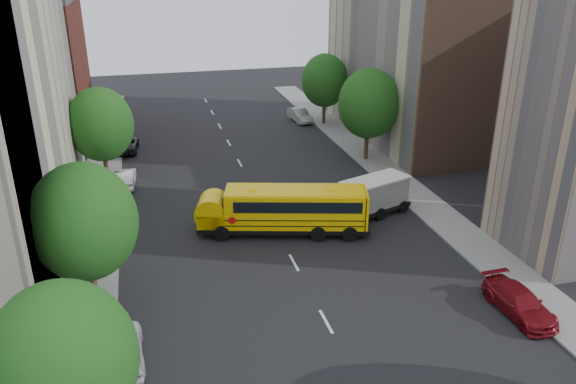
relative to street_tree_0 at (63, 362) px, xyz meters
name	(u,v)px	position (x,y,z in m)	size (l,w,h in m)	color
ground	(285,247)	(11.00, 14.00, -4.64)	(120.00, 120.00, 0.00)	black
sidewalk_left	(96,232)	(-0.50, 19.00, -4.58)	(3.00, 80.00, 0.12)	slate
sidewalk_right	(417,197)	(22.50, 19.00, -4.58)	(3.00, 80.00, 0.12)	slate
lane_markings	(253,188)	(11.00, 24.00, -4.64)	(0.15, 64.00, 0.01)	silver
building_left_redbrick	(27,73)	(-7.00, 42.00, 1.86)	(10.00, 15.00, 13.00)	maroon
building_right_far	(415,44)	(29.00, 34.00, 4.36)	(10.00, 22.00, 18.00)	#C0B595
building_right_sidewall	(480,64)	(29.00, 23.00, 4.36)	(10.10, 0.30, 18.00)	brown
street_tree_0	(63,362)	(0.00, 0.00, 0.00)	(4.80, 4.80, 7.41)	#38281C
street_tree_1	(84,222)	(0.00, 10.00, 0.31)	(5.12, 5.12, 7.90)	#38281C
street_tree_2	(101,125)	(0.00, 28.00, 0.19)	(4.99, 4.99, 7.71)	#38281C
street_tree_4	(369,104)	(22.00, 28.00, 0.43)	(5.25, 5.25, 8.10)	#38281C
street_tree_5	(325,81)	(22.00, 40.00, 0.06)	(4.86, 4.86, 7.51)	#38281C
school_bus	(282,208)	(11.31, 16.05, -2.91)	(11.25, 5.31, 3.10)	black
safari_truck	(370,197)	(17.78, 17.02, -3.25)	(6.51, 4.07, 2.63)	black
parked_car_0	(123,348)	(1.40, 5.45, -3.91)	(1.72, 4.29, 1.46)	silver
parked_car_1	(125,178)	(1.40, 27.03, -3.99)	(1.39, 3.98, 1.31)	white
parked_car_2	(126,144)	(1.40, 35.98, -4.00)	(2.11, 4.58, 1.27)	black
parked_car_3	(519,302)	(20.60, 4.20, -3.98)	(1.85, 4.54, 1.32)	maroon
parked_car_5	(300,115)	(19.80, 41.69, -3.94)	(1.48, 4.24, 1.40)	gray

